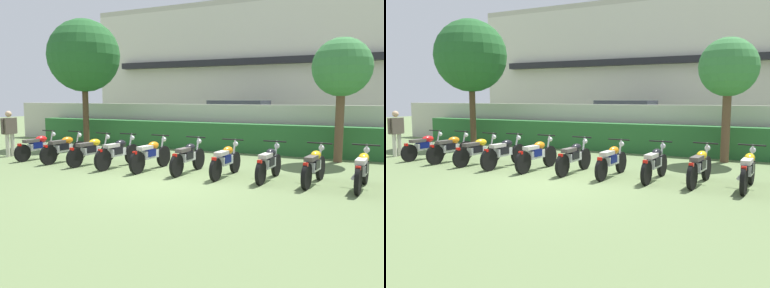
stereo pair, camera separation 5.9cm
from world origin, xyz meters
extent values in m
plane|color=#607547|center=(0.00, 0.00, 0.00)|extent=(60.00, 60.00, 0.00)
cube|color=beige|center=(0.00, 16.69, 3.66)|extent=(25.17, 6.00, 7.33)
cube|color=black|center=(0.00, 13.44, 4.03)|extent=(21.14, 0.50, 0.36)
cube|color=#B2AD9E|center=(0.00, 16.69, 7.48)|extent=(25.17, 6.00, 0.30)
cube|color=#BCB7A8|center=(0.00, 6.63, 0.88)|extent=(23.91, 0.30, 1.76)
cube|color=#28602D|center=(0.00, 5.93, 0.53)|extent=(19.13, 0.70, 1.07)
cube|color=silver|center=(-1.35, 10.16, 0.74)|extent=(4.57, 2.01, 1.00)
cube|color=#2D333D|center=(-1.55, 10.17, 1.57)|extent=(2.76, 1.80, 0.65)
cylinder|color=black|center=(0.26, 11.02, 0.34)|extent=(0.69, 0.24, 0.68)
cylinder|color=black|center=(0.19, 9.18, 0.34)|extent=(0.69, 0.24, 0.68)
cylinder|color=black|center=(-2.89, 11.14, 0.34)|extent=(0.69, 0.24, 0.68)
cylinder|color=black|center=(-2.95, 9.29, 0.34)|extent=(0.69, 0.24, 0.68)
cylinder|color=#4C3823|center=(-6.50, 4.87, 1.35)|extent=(0.25, 0.25, 2.71)
sphere|color=#235B28|center=(-6.50, 4.87, 3.75)|extent=(2.96, 2.96, 2.96)
cylinder|color=brown|center=(3.50, 5.02, 1.17)|extent=(0.27, 0.27, 2.34)
sphere|color=#387A3D|center=(3.50, 5.02, 2.97)|extent=(1.81, 1.81, 1.81)
cylinder|color=black|center=(-5.47, 1.97, 0.28)|extent=(0.13, 0.57, 0.56)
cylinder|color=black|center=(-5.55, 0.73, 0.28)|extent=(0.13, 0.57, 0.56)
cube|color=silver|center=(-5.51, 1.30, 0.43)|extent=(0.24, 0.61, 0.22)
ellipsoid|color=red|center=(-5.50, 1.47, 0.66)|extent=(0.25, 0.45, 0.22)
cube|color=#4C4742|center=(-5.53, 1.07, 0.64)|extent=(0.23, 0.53, 0.10)
cube|color=red|center=(-5.56, 0.63, 0.56)|extent=(0.11, 0.09, 0.08)
cylinder|color=silver|center=(-5.47, 1.88, 0.60)|extent=(0.07, 0.23, 0.65)
cylinder|color=black|center=(-5.48, 1.79, 0.92)|extent=(0.60, 0.08, 0.04)
sphere|color=silver|center=(-5.46, 1.99, 0.78)|extent=(0.14, 0.14, 0.14)
cylinder|color=silver|center=(-5.65, 1.06, 0.30)|extent=(0.11, 0.55, 0.07)
cube|color=navy|center=(-5.51, 1.25, 0.48)|extent=(0.26, 0.38, 0.20)
cylinder|color=black|center=(-4.29, 1.93, 0.30)|extent=(0.14, 0.61, 0.61)
cylinder|color=black|center=(-4.38, 0.68, 0.30)|extent=(0.14, 0.61, 0.61)
cube|color=silver|center=(-4.34, 1.26, 0.45)|extent=(0.25, 0.61, 0.22)
ellipsoid|color=orange|center=(-4.33, 1.43, 0.68)|extent=(0.25, 0.46, 0.22)
cube|color=#4C4742|center=(-4.36, 1.03, 0.66)|extent=(0.24, 0.53, 0.10)
cube|color=red|center=(-4.39, 0.58, 0.58)|extent=(0.11, 0.09, 0.08)
cylinder|color=silver|center=(-4.29, 1.84, 0.62)|extent=(0.07, 0.23, 0.65)
cylinder|color=black|center=(-4.30, 1.75, 0.94)|extent=(0.60, 0.08, 0.04)
sphere|color=silver|center=(-4.29, 1.95, 0.80)|extent=(0.14, 0.14, 0.14)
cylinder|color=silver|center=(-4.48, 1.02, 0.32)|extent=(0.11, 0.55, 0.07)
cube|color=black|center=(-4.34, 1.21, 0.50)|extent=(0.27, 0.38, 0.20)
cylinder|color=black|center=(-3.17, 1.97, 0.29)|extent=(0.15, 0.58, 0.57)
cylinder|color=black|center=(-3.32, 0.64, 0.29)|extent=(0.15, 0.58, 0.57)
cube|color=silver|center=(-3.25, 1.26, 0.44)|extent=(0.27, 0.62, 0.22)
ellipsoid|color=yellow|center=(-3.23, 1.42, 0.67)|extent=(0.27, 0.46, 0.22)
cube|color=#4C4742|center=(-3.28, 1.03, 0.65)|extent=(0.26, 0.54, 0.10)
cube|color=red|center=(-3.33, 0.54, 0.57)|extent=(0.11, 0.09, 0.08)
cylinder|color=silver|center=(-3.18, 1.88, 0.61)|extent=(0.08, 0.23, 0.65)
cylinder|color=black|center=(-3.19, 1.79, 0.93)|extent=(0.60, 0.10, 0.04)
sphere|color=silver|center=(-3.17, 1.99, 0.79)|extent=(0.14, 0.14, 0.14)
cylinder|color=silver|center=(-3.40, 1.02, 0.31)|extent=(0.13, 0.55, 0.07)
cube|color=black|center=(-3.26, 1.21, 0.49)|extent=(0.28, 0.38, 0.20)
cylinder|color=black|center=(-2.19, 1.91, 0.31)|extent=(0.13, 0.63, 0.62)
cylinder|color=black|center=(-2.26, 0.59, 0.31)|extent=(0.13, 0.63, 0.62)
cube|color=silver|center=(-2.23, 1.20, 0.46)|extent=(0.23, 0.61, 0.22)
ellipsoid|color=black|center=(-2.22, 1.37, 0.69)|extent=(0.25, 0.45, 0.22)
cube|color=#B2ADA3|center=(-2.24, 0.97, 0.67)|extent=(0.23, 0.53, 0.10)
cube|color=red|center=(-2.27, 0.49, 0.59)|extent=(0.10, 0.09, 0.08)
cylinder|color=silver|center=(-2.19, 1.82, 0.63)|extent=(0.06, 0.23, 0.65)
cylinder|color=black|center=(-2.20, 1.73, 0.95)|extent=(0.60, 0.07, 0.04)
sphere|color=silver|center=(-2.18, 1.93, 0.81)|extent=(0.14, 0.14, 0.14)
cylinder|color=silver|center=(-2.36, 0.95, 0.33)|extent=(0.10, 0.55, 0.07)
cube|color=black|center=(-2.23, 1.15, 0.51)|extent=(0.26, 0.37, 0.20)
cylinder|color=black|center=(-1.09, 1.94, 0.31)|extent=(0.13, 0.62, 0.62)
cylinder|color=black|center=(-1.17, 0.64, 0.31)|extent=(0.13, 0.62, 0.62)
cube|color=silver|center=(-1.13, 1.24, 0.46)|extent=(0.23, 0.61, 0.22)
ellipsoid|color=orange|center=(-1.12, 1.41, 0.69)|extent=(0.25, 0.45, 0.22)
cube|color=beige|center=(-1.15, 1.02, 0.67)|extent=(0.23, 0.53, 0.10)
cube|color=red|center=(-1.17, 0.55, 0.59)|extent=(0.10, 0.09, 0.08)
cylinder|color=silver|center=(-1.10, 1.85, 0.63)|extent=(0.06, 0.23, 0.65)
cylinder|color=black|center=(-1.10, 1.76, 0.95)|extent=(0.60, 0.07, 0.04)
sphere|color=silver|center=(-1.09, 1.96, 0.81)|extent=(0.14, 0.14, 0.14)
cylinder|color=silver|center=(-1.27, 1.00, 0.33)|extent=(0.10, 0.55, 0.07)
cube|color=navy|center=(-1.14, 1.19, 0.51)|extent=(0.26, 0.37, 0.20)
cylinder|color=black|center=(0.03, 1.98, 0.30)|extent=(0.12, 0.61, 0.61)
cylinder|color=black|center=(-0.03, 0.74, 0.30)|extent=(0.12, 0.61, 0.61)
cube|color=silver|center=(0.00, 1.31, 0.45)|extent=(0.23, 0.61, 0.22)
ellipsoid|color=black|center=(0.01, 1.48, 0.68)|extent=(0.24, 0.45, 0.22)
cube|color=#4C4742|center=(-0.01, 1.08, 0.66)|extent=(0.22, 0.53, 0.10)
cube|color=red|center=(-0.03, 0.64, 0.58)|extent=(0.10, 0.08, 0.08)
cylinder|color=silver|center=(0.03, 1.89, 0.62)|extent=(0.06, 0.23, 0.65)
cylinder|color=black|center=(0.02, 1.80, 0.94)|extent=(0.60, 0.06, 0.04)
sphere|color=silver|center=(0.03, 2.00, 0.80)|extent=(0.14, 0.14, 0.14)
cylinder|color=silver|center=(-0.13, 1.07, 0.32)|extent=(0.10, 0.55, 0.07)
cube|color=black|center=(0.00, 1.26, 0.50)|extent=(0.26, 0.37, 0.20)
cylinder|color=black|center=(1.13, 1.96, 0.29)|extent=(0.12, 0.58, 0.58)
cylinder|color=black|center=(1.06, 0.72, 0.29)|extent=(0.12, 0.58, 0.58)
cube|color=silver|center=(1.09, 1.29, 0.44)|extent=(0.23, 0.61, 0.22)
ellipsoid|color=orange|center=(1.10, 1.46, 0.67)|extent=(0.24, 0.45, 0.22)
cube|color=#B2ADA3|center=(1.08, 1.06, 0.65)|extent=(0.23, 0.53, 0.10)
cube|color=red|center=(1.06, 0.62, 0.57)|extent=(0.10, 0.09, 0.08)
cylinder|color=silver|center=(1.13, 1.87, 0.61)|extent=(0.06, 0.23, 0.65)
cylinder|color=black|center=(1.12, 1.78, 0.93)|extent=(0.60, 0.07, 0.04)
sphere|color=silver|center=(1.13, 1.98, 0.79)|extent=(0.14, 0.14, 0.14)
cylinder|color=silver|center=(0.96, 1.05, 0.31)|extent=(0.10, 0.55, 0.07)
cube|color=navy|center=(1.09, 1.24, 0.49)|extent=(0.26, 0.37, 0.20)
cylinder|color=black|center=(2.25, 1.99, 0.29)|extent=(0.13, 0.59, 0.58)
cylinder|color=black|center=(2.17, 0.78, 0.29)|extent=(0.13, 0.59, 0.58)
cube|color=silver|center=(2.21, 1.34, 0.44)|extent=(0.24, 0.61, 0.22)
ellipsoid|color=black|center=(2.22, 1.51, 0.67)|extent=(0.25, 0.45, 0.22)
cube|color=#B2ADA3|center=(2.19, 1.11, 0.65)|extent=(0.23, 0.53, 0.10)
cube|color=red|center=(2.17, 0.68, 0.57)|extent=(0.10, 0.09, 0.08)
cylinder|color=silver|center=(2.25, 1.90, 0.61)|extent=(0.06, 0.23, 0.65)
cylinder|color=black|center=(2.24, 1.81, 0.93)|extent=(0.60, 0.07, 0.04)
sphere|color=silver|center=(2.25, 2.01, 0.79)|extent=(0.14, 0.14, 0.14)
cylinder|color=silver|center=(2.07, 1.09, 0.31)|extent=(0.10, 0.55, 0.07)
cube|color=black|center=(2.21, 1.29, 0.49)|extent=(0.26, 0.37, 0.20)
cylinder|color=black|center=(3.36, 1.99, 0.30)|extent=(0.16, 0.61, 0.60)
cylinder|color=black|center=(3.22, 0.77, 0.30)|extent=(0.16, 0.61, 0.60)
cube|color=silver|center=(3.28, 1.33, 0.45)|extent=(0.27, 0.62, 0.22)
ellipsoid|color=yellow|center=(3.30, 1.50, 0.68)|extent=(0.27, 0.46, 0.22)
cube|color=#4C4742|center=(3.26, 1.10, 0.66)|extent=(0.26, 0.54, 0.10)
cube|color=red|center=(3.21, 0.67, 0.58)|extent=(0.11, 0.09, 0.08)
cylinder|color=silver|center=(3.35, 1.90, 0.62)|extent=(0.08, 0.23, 0.65)
cylinder|color=black|center=(3.34, 1.81, 0.94)|extent=(0.60, 0.10, 0.04)
sphere|color=silver|center=(3.36, 2.01, 0.80)|extent=(0.14, 0.14, 0.14)
cylinder|color=silver|center=(3.13, 1.09, 0.32)|extent=(0.13, 0.55, 0.07)
cube|color=black|center=(3.28, 1.28, 0.50)|extent=(0.28, 0.39, 0.20)
cylinder|color=black|center=(4.38, 1.95, 0.31)|extent=(0.14, 0.64, 0.63)
cylinder|color=black|center=(4.28, 0.75, 0.31)|extent=(0.14, 0.64, 0.63)
cube|color=silver|center=(4.33, 1.30, 0.46)|extent=(0.25, 0.61, 0.22)
ellipsoid|color=yellow|center=(4.34, 1.47, 0.69)|extent=(0.26, 0.46, 0.22)
cube|color=beige|center=(4.31, 1.07, 0.67)|extent=(0.24, 0.54, 0.10)
cube|color=red|center=(4.27, 0.65, 0.59)|extent=(0.11, 0.09, 0.08)
cylinder|color=silver|center=(4.37, 1.86, 0.63)|extent=(0.07, 0.23, 0.65)
cylinder|color=black|center=(4.37, 1.77, 0.95)|extent=(0.60, 0.09, 0.04)
sphere|color=silver|center=(4.38, 1.97, 0.81)|extent=(0.14, 0.14, 0.14)
cylinder|color=silver|center=(4.18, 1.06, 0.33)|extent=(0.12, 0.55, 0.07)
cube|color=black|center=(4.32, 1.25, 0.51)|extent=(0.27, 0.38, 0.20)
cylinder|color=beige|center=(-6.88, 1.48, 0.39)|extent=(0.13, 0.13, 0.78)
cylinder|color=beige|center=(-6.88, 1.27, 0.39)|extent=(0.13, 0.13, 0.78)
cube|color=brown|center=(-6.88, 1.38, 1.06)|extent=(0.22, 0.46, 0.56)
cylinder|color=brown|center=(-6.88, 1.66, 1.08)|extent=(0.09, 0.09, 0.53)
cylinder|color=brown|center=(-6.88, 1.10, 1.08)|extent=(0.09, 0.09, 0.53)
sphere|color=tan|center=(-6.88, 1.38, 1.48)|extent=(0.21, 0.21, 0.21)
camera|label=1|loc=(4.58, -8.00, 2.05)|focal=36.48mm
camera|label=2|loc=(4.63, -7.97, 2.05)|focal=36.48mm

